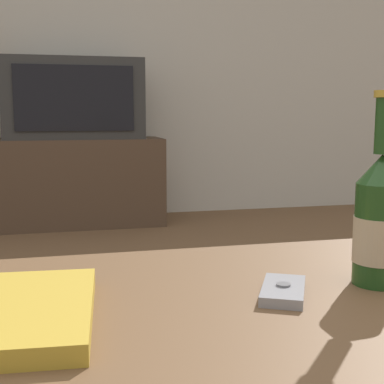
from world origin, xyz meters
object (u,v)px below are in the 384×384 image
(table_book, at_px, (33,312))
(television, at_px, (74,99))
(cell_phone, at_px, (283,291))
(tv_stand, at_px, (77,182))
(beer_bottle, at_px, (379,220))

(table_book, bearing_deg, television, 92.22)
(cell_phone, bearing_deg, television, 121.32)
(tv_stand, bearing_deg, cell_phone, -85.43)
(television, distance_m, beer_bottle, 2.71)
(television, xyz_separation_m, cell_phone, (0.22, -2.69, -0.33))
(television, bearing_deg, beer_bottle, -82.16)
(table_book, bearing_deg, cell_phone, 7.27)
(television, relative_size, table_book, 2.99)
(tv_stand, relative_size, table_book, 3.87)
(beer_bottle, bearing_deg, table_book, -176.25)
(tv_stand, distance_m, television, 0.50)
(cell_phone, distance_m, table_book, 0.33)
(television, bearing_deg, table_book, -92.38)
(tv_stand, distance_m, beer_bottle, 2.72)
(cell_phone, height_order, table_book, table_book)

